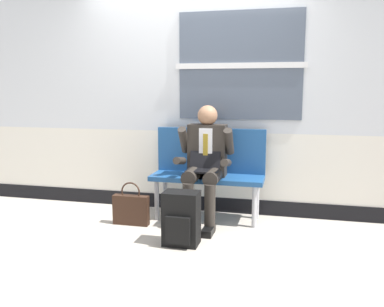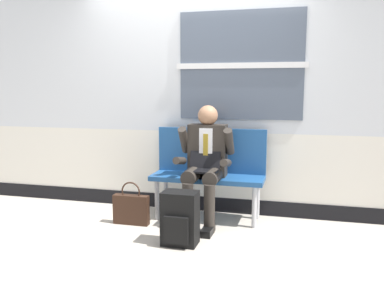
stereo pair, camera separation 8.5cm
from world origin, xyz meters
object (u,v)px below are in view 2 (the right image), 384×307
at_px(person_seated, 205,162).
at_px(backpack, 180,219).
at_px(bench_with_person, 209,167).
at_px(handbag, 131,209).

bearing_deg(person_seated, backpack, -96.83).
bearing_deg(bench_with_person, backpack, -95.21).
xyz_separation_m(backpack, handbag, (-0.65, 0.41, -0.07)).
distance_m(person_seated, handbag, 0.91).
xyz_separation_m(person_seated, backpack, (-0.08, -0.66, -0.42)).
bearing_deg(backpack, person_seated, 83.17).
bearing_deg(backpack, bench_with_person, 84.79).
bearing_deg(handbag, person_seated, 18.31).
relative_size(person_seated, backpack, 2.50).
relative_size(person_seated, handbag, 2.72).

